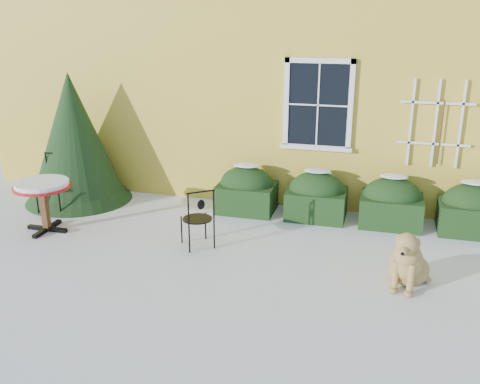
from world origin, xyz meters
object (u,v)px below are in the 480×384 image
(patio_chair_far, at_px, (54,183))
(patio_chair_near, at_px, (198,218))
(bistro_table, at_px, (42,190))
(dog, at_px, (408,263))
(evergreen_shrub, at_px, (75,150))

(patio_chair_far, bearing_deg, patio_chair_near, -19.10)
(bistro_table, height_order, dog, bistro_table)
(bistro_table, xyz_separation_m, patio_chair_near, (2.72, 0.06, -0.24))
(patio_chair_near, bearing_deg, bistro_table, -36.94)
(patio_chair_near, bearing_deg, patio_chair_far, -53.35)
(patio_chair_near, bearing_deg, evergreen_shrub, -64.62)
(patio_chair_near, xyz_separation_m, dog, (3.14, -0.48, -0.14))
(dog, bearing_deg, patio_chair_far, -178.29)
(evergreen_shrub, distance_m, patio_chair_near, 3.44)
(evergreen_shrub, bearing_deg, patio_chair_far, -95.86)
(evergreen_shrub, bearing_deg, patio_chair_near, -26.34)
(evergreen_shrub, relative_size, patio_chair_far, 2.32)
(bistro_table, bearing_deg, evergreen_shrub, 101.80)
(evergreen_shrub, height_order, dog, evergreen_shrub)
(evergreen_shrub, distance_m, bistro_table, 1.63)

